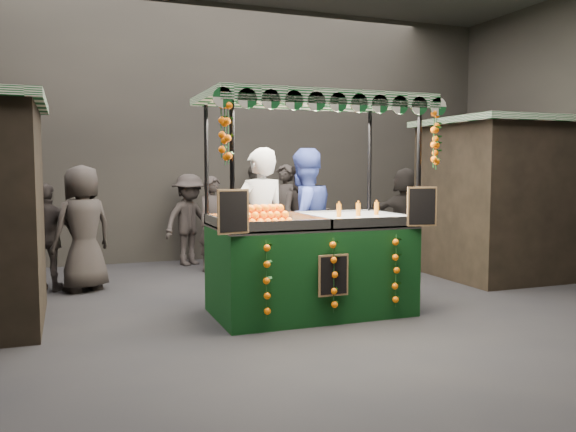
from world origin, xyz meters
name	(u,v)px	position (x,y,z in m)	size (l,w,h in m)	color
ground	(312,318)	(0.00, 0.00, 0.00)	(12.00, 12.00, 0.00)	black
market_hall	(313,30)	(0.00, 0.00, 3.38)	(12.10, 10.10, 5.05)	black
neighbour_stall_right	(518,197)	(4.40, 1.50, 1.31)	(3.00, 2.20, 2.60)	black
juice_stall	(312,247)	(0.10, 0.22, 0.83)	(2.75, 1.62, 2.66)	black
vendor_grey	(260,226)	(-0.32, 1.03, 1.03)	(0.83, 0.63, 2.07)	gray
vendor_blue	(303,221)	(0.44, 1.35, 1.04)	(1.18, 1.02, 2.08)	navy
shopper_0	(214,224)	(-0.33, 3.60, 0.83)	(0.71, 0.59, 1.66)	#292321
shopper_1	(305,217)	(1.15, 3.04, 0.95)	(1.14, 1.04, 1.90)	black
shopper_2	(48,238)	(-2.99, 2.79, 0.79)	(1.00, 0.67, 1.58)	#2D2624
shopper_3	(189,220)	(-0.60, 4.41, 0.84)	(1.26, 1.05, 1.69)	#2C2623
shopper_4	(83,228)	(-2.51, 2.65, 0.92)	(1.07, 0.93, 1.84)	#2A2522
shopper_5	(406,215)	(3.40, 3.38, 0.90)	(1.60, 1.52, 1.81)	#292421
shopper_6	(285,214)	(1.15, 4.05, 0.93)	(0.72, 0.81, 1.87)	#2E2825
shopper_7	(256,213)	(0.71, 4.49, 0.93)	(0.88, 1.18, 1.87)	#2D2924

